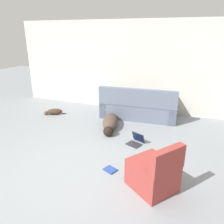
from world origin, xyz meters
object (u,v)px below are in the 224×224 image
Objects in this scene: cat at (54,112)px; laptop_open at (137,140)px; side_chair at (154,173)px; dog at (110,122)px; couch at (139,108)px; book_blue at (110,170)px.

laptop_open is (2.71, -0.88, -0.01)m from cat.
laptop_open is 1.46m from side_chair.
dog is 3.42× the size of laptop_open.
side_chair is (0.95, -2.87, -0.01)m from couch.
couch is 1.09m from dog.
dog is 1.59× the size of side_chair.
dog is at bearing -106.94° from side_chair.
book_blue is 0.85m from side_chair.
dog reaches higher than laptop_open.
cat is 3.22m from book_blue.
cat is 2.28× the size of book_blue.
dog is at bearing 59.57° from couch.
laptop_open reaches higher than book_blue.
side_chair is (0.60, -1.32, 0.20)m from laptop_open.
side_chair reaches higher than laptop_open.
side_chair is (1.43, -1.90, 0.13)m from dog.
couch is 5.31× the size of laptop_open.
cat is 2.85m from laptop_open.
laptop_open is at bearing -119.34° from side_chair.
book_blue is at bearing 89.62° from couch.
laptop_open is at bearing 39.09° from dog.
couch is at bearing 167.86° from cat.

